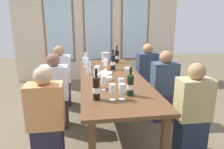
% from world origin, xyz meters
% --- Properties ---
extents(ground_plane, '(12.00, 12.00, 0.00)m').
position_xyz_m(ground_plane, '(0.00, 0.00, 0.00)').
color(ground_plane, brown).
extents(back_wall_with_windows, '(4.10, 0.10, 2.90)m').
position_xyz_m(back_wall_with_windows, '(0.00, 2.48, 1.45)').
color(back_wall_with_windows, beige).
rests_on(back_wall_with_windows, ground).
extents(dining_table, '(0.90, 2.63, 0.74)m').
position_xyz_m(dining_table, '(0.00, 0.00, 0.67)').
color(dining_table, brown).
rests_on(dining_table, ground).
extents(white_plate_0, '(0.26, 0.26, 0.01)m').
position_xyz_m(white_plate_0, '(-0.09, 0.24, 0.74)').
color(white_plate_0, white).
rests_on(white_plate_0, dining_table).
extents(metal_pitcher, '(0.16, 0.16, 0.19)m').
position_xyz_m(metal_pitcher, '(0.03, 1.09, 0.84)').
color(metal_pitcher, silver).
rests_on(metal_pitcher, dining_table).
extents(wine_bottle_0, '(0.08, 0.08, 0.34)m').
position_xyz_m(wine_bottle_0, '(0.09, 0.46, 0.87)').
color(wine_bottle_0, black).
rests_on(wine_bottle_0, dining_table).
extents(wine_bottle_1, '(0.08, 0.08, 0.34)m').
position_xyz_m(wine_bottle_1, '(-0.28, -0.86, 0.87)').
color(wine_bottle_1, black).
rests_on(wine_bottle_1, dining_table).
extents(wine_bottle_2, '(0.08, 0.08, 0.33)m').
position_xyz_m(wine_bottle_2, '(0.10, -0.78, 0.87)').
color(wine_bottle_2, black).
rests_on(wine_bottle_2, dining_table).
extents(wine_bottle_3, '(0.08, 0.08, 0.33)m').
position_xyz_m(wine_bottle_3, '(0.24, 1.00, 0.87)').
color(wine_bottle_3, black).
rests_on(wine_bottle_3, dining_table).
extents(tasting_bowl_0, '(0.12, 0.12, 0.04)m').
position_xyz_m(tasting_bowl_0, '(0.32, 0.37, 0.76)').
color(tasting_bowl_0, white).
rests_on(tasting_bowl_0, dining_table).
extents(tasting_bowl_1, '(0.13, 0.13, 0.05)m').
position_xyz_m(tasting_bowl_1, '(-0.33, 0.87, 0.76)').
color(tasting_bowl_1, white).
rests_on(tasting_bowl_1, dining_table).
extents(tasting_bowl_2, '(0.13, 0.13, 0.05)m').
position_xyz_m(tasting_bowl_2, '(-0.08, -0.15, 0.76)').
color(tasting_bowl_2, white).
rests_on(tasting_bowl_2, dining_table).
extents(water_bottle, '(0.06, 0.06, 0.24)m').
position_xyz_m(water_bottle, '(-0.33, 0.21, 0.85)').
color(water_bottle, white).
rests_on(water_bottle, dining_table).
extents(wine_glass_0, '(0.07, 0.07, 0.17)m').
position_xyz_m(wine_glass_0, '(-0.25, -0.46, 0.86)').
color(wine_glass_0, white).
rests_on(wine_glass_0, dining_table).
extents(wine_glass_1, '(0.07, 0.07, 0.17)m').
position_xyz_m(wine_glass_1, '(-0.01, -0.89, 0.86)').
color(wine_glass_1, white).
rests_on(wine_glass_1, dining_table).
extents(wine_glass_2, '(0.07, 0.07, 0.17)m').
position_xyz_m(wine_glass_2, '(-0.12, -0.89, 0.86)').
color(wine_glass_2, white).
rests_on(wine_glass_2, dining_table).
extents(wine_glass_3, '(0.07, 0.07, 0.17)m').
position_xyz_m(wine_glass_3, '(-0.22, -0.07, 0.86)').
color(wine_glass_3, white).
rests_on(wine_glass_3, dining_table).
extents(wine_glass_4, '(0.07, 0.07, 0.17)m').
position_xyz_m(wine_glass_4, '(-0.34, 0.62, 0.86)').
color(wine_glass_4, white).
rests_on(wine_glass_4, dining_table).
extents(wine_glass_5, '(0.07, 0.07, 0.17)m').
position_xyz_m(wine_glass_5, '(0.02, -0.69, 0.86)').
color(wine_glass_5, white).
rests_on(wine_glass_5, dining_table).
extents(wine_glass_6, '(0.07, 0.07, 0.17)m').
position_xyz_m(wine_glass_6, '(-0.17, -0.55, 0.86)').
color(wine_glass_6, white).
rests_on(wine_glass_6, dining_table).
extents(wine_glass_7, '(0.07, 0.07, 0.17)m').
position_xyz_m(wine_glass_7, '(-0.38, 0.72, 0.86)').
color(wine_glass_7, white).
rests_on(wine_glass_7, dining_table).
extents(wine_glass_8, '(0.07, 0.07, 0.17)m').
position_xyz_m(wine_glass_8, '(-0.34, 1.19, 0.86)').
color(wine_glass_8, white).
rests_on(wine_glass_8, dining_table).
extents(wine_glass_9, '(0.07, 0.07, 0.17)m').
position_xyz_m(wine_glass_9, '(-0.03, 0.52, 0.86)').
color(wine_glass_9, white).
rests_on(wine_glass_9, dining_table).
extents(wine_glass_10, '(0.07, 0.07, 0.17)m').
position_xyz_m(wine_glass_10, '(-0.04, 0.41, 0.86)').
color(wine_glass_10, white).
rests_on(wine_glass_10, dining_table).
extents(wine_glass_11, '(0.07, 0.07, 0.17)m').
position_xyz_m(wine_glass_11, '(-0.20, 0.02, 0.86)').
color(wine_glass_11, white).
rests_on(wine_glass_11, dining_table).
extents(seated_person_0, '(0.38, 0.24, 1.11)m').
position_xyz_m(seated_person_0, '(-0.82, 0.83, 0.53)').
color(seated_person_0, '#2C2637').
rests_on(seated_person_0, ground).
extents(seated_person_1, '(0.38, 0.24, 1.11)m').
position_xyz_m(seated_person_1, '(0.82, 0.89, 0.53)').
color(seated_person_1, '#2E363F').
rests_on(seated_person_1, ground).
extents(seated_person_2, '(0.38, 0.24, 1.11)m').
position_xyz_m(seated_person_2, '(-0.82, -0.83, 0.53)').
color(seated_person_2, '#282533').
rests_on(seated_person_2, ground).
extents(seated_person_3, '(0.38, 0.24, 1.11)m').
position_xyz_m(seated_person_3, '(0.82, -0.88, 0.53)').
color(seated_person_3, '#222D3D').
rests_on(seated_person_3, ground).
extents(seated_person_4, '(0.38, 0.24, 1.11)m').
position_xyz_m(seated_person_4, '(-0.82, -0.00, 0.53)').
color(seated_person_4, '#342A31').
rests_on(seated_person_4, ground).
extents(seated_person_5, '(0.38, 0.24, 1.11)m').
position_xyz_m(seated_person_5, '(0.82, -0.00, 0.53)').
color(seated_person_5, '#392843').
rests_on(seated_person_5, ground).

